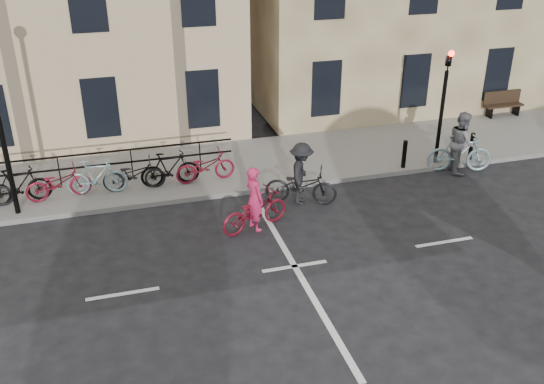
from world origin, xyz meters
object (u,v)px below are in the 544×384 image
object	(u,v)px
traffic_light	(444,93)
bench	(503,103)
cyclist_dark	(301,180)
cyclist_pink	(255,208)
cyclist_grey	(461,148)

from	to	relation	value
traffic_light	bench	world-z (taller)	traffic_light
bench	cyclist_dark	size ratio (longest dim) A/B	0.74
cyclist_pink	cyclist_grey	world-z (taller)	cyclist_grey
traffic_light	cyclist_grey	distance (m)	1.81
traffic_light	cyclist_pink	size ratio (longest dim) A/B	1.86
traffic_light	cyclist_grey	bearing A→B (deg)	-47.33
cyclist_grey	traffic_light	bearing A→B (deg)	59.29
bench	cyclist_grey	world-z (taller)	cyclist_grey
traffic_light	cyclist_dark	world-z (taller)	traffic_light
bench	cyclist_grey	size ratio (longest dim) A/B	0.76
cyclist_pink	cyclist_grey	size ratio (longest dim) A/B	0.99
bench	cyclist_grey	distance (m)	5.83
traffic_light	cyclist_grey	xyz separation A→B (m)	(0.50, -0.54, -1.66)
cyclist_grey	cyclist_pink	bearing A→B (deg)	120.52
bench	cyclist_pink	world-z (taller)	cyclist_pink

